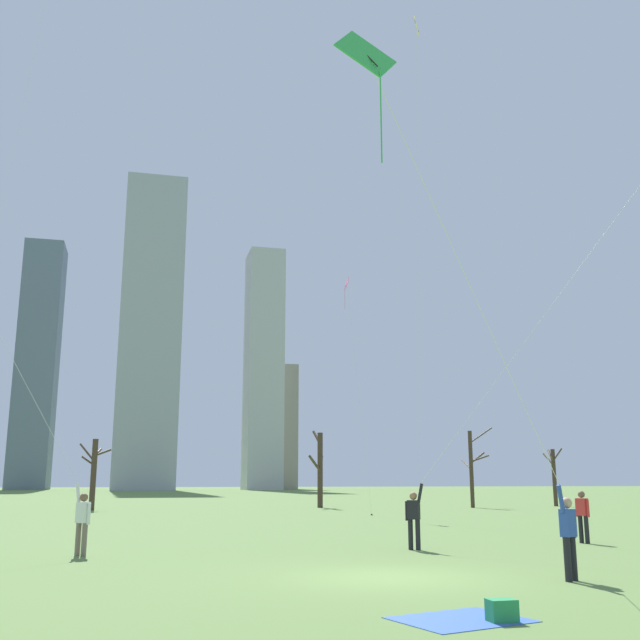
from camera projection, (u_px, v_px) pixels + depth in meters
name	position (u px, v px, depth m)	size (l,w,h in m)	color
ground_plane	(389.00, 577.00, 15.18)	(400.00, 400.00, 0.00)	#5B7A3D
kite_flyer_midfield_left_blue	(500.00, 394.00, 21.31)	(9.76, 6.20, 15.74)	black
kite_flyer_foreground_left_orange	(44.00, 440.00, 20.27)	(6.39, 3.23, 11.60)	#726656
kite_flyer_midfield_right_green	(548.00, 484.00, 14.23)	(6.31, 4.90, 8.49)	black
bystander_watching_nearby	(583.00, 514.00, 23.50)	(0.30, 0.49, 1.62)	black
distant_kite_high_overhead_pink	(349.00, 303.00, 46.46)	(0.85, 3.05, 14.72)	pink
distant_kite_low_near_trees_yellow	(417.00, 77.00, 35.96)	(2.55, 7.71, 24.06)	yellow
picnic_spot	(484.00, 614.00, 10.49)	(2.11, 1.84, 0.31)	#3359B2
bare_tree_right_of_center	(472.00, 467.00, 53.86)	(1.76, 2.53, 5.77)	#423326
bare_tree_leftmost	(94.00, 471.00, 49.37)	(2.18, 1.32, 4.67)	#423326
bare_tree_left_of_center	(554.00, 474.00, 56.75)	(1.25, 2.42, 4.34)	#423326
bare_tree_center	(320.00, 467.00, 53.91)	(1.89, 3.23, 5.60)	#423326
skyline_short_annex	(38.00, 364.00, 155.88)	(7.92, 10.01, 52.15)	slate
skyline_squat_block	(263.00, 368.00, 153.04)	(7.26, 9.21, 49.49)	#B2B2B7
skyline_mid_tower_right	(279.00, 427.00, 164.35)	(6.93, 9.98, 27.07)	gray
skyline_tall_tower	(151.00, 330.00, 145.56)	(11.83, 8.75, 62.07)	#9EA3AD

